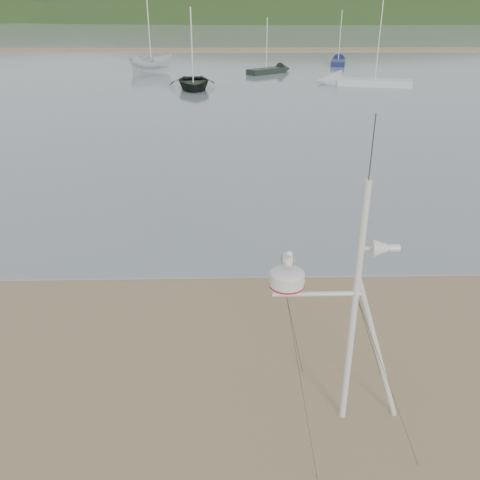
{
  "coord_description": "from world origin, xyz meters",
  "views": [
    {
      "loc": [
        2.21,
        -6.75,
        6.05
      ],
      "look_at": [
        2.39,
        1.0,
        2.43
      ],
      "focal_mm": 38.0,
      "sensor_mm": 36.0,
      "label": 1
    }
  ],
  "objects_px": {
    "sailboat_white_near": "(348,82)",
    "boat_dark": "(192,55)",
    "sailboat_blue_far": "(339,61)",
    "boat_white": "(150,48)",
    "sailboat_dark_mid": "(275,70)",
    "mast_rig": "(346,359)"
  },
  "relations": [
    {
      "from": "sailboat_white_near",
      "to": "sailboat_blue_far",
      "type": "bearing_deg",
      "value": 81.36
    },
    {
      "from": "mast_rig",
      "to": "boat_white",
      "type": "xyz_separation_m",
      "value": [
        -9.15,
        45.84,
        0.99
      ]
    },
    {
      "from": "mast_rig",
      "to": "boat_dark",
      "type": "relative_size",
      "value": 0.96
    },
    {
      "from": "boat_dark",
      "to": "sailboat_white_near",
      "type": "height_order",
      "value": "sailboat_white_near"
    },
    {
      "from": "mast_rig",
      "to": "sailboat_dark_mid",
      "type": "xyz_separation_m",
      "value": [
        2.8,
        44.5,
        -0.87
      ]
    },
    {
      "from": "sailboat_blue_far",
      "to": "boat_dark",
      "type": "bearing_deg",
      "value": -129.32
    },
    {
      "from": "sailboat_dark_mid",
      "to": "mast_rig",
      "type": "bearing_deg",
      "value": -93.6
    },
    {
      "from": "sailboat_white_near",
      "to": "boat_dark",
      "type": "bearing_deg",
      "value": -171.03
    },
    {
      "from": "sailboat_white_near",
      "to": "sailboat_dark_mid",
      "type": "relative_size",
      "value": 1.48
    },
    {
      "from": "mast_rig",
      "to": "sailboat_blue_far",
      "type": "bearing_deg",
      "value": 78.72
    },
    {
      "from": "mast_rig",
      "to": "sailboat_dark_mid",
      "type": "distance_m",
      "value": 44.6
    },
    {
      "from": "mast_rig",
      "to": "boat_dark",
      "type": "xyz_separation_m",
      "value": [
        -4.41,
        34.38,
        1.39
      ]
    },
    {
      "from": "boat_white",
      "to": "sailboat_white_near",
      "type": "relative_size",
      "value": 0.54
    },
    {
      "from": "sailboat_blue_far",
      "to": "sailboat_white_near",
      "type": "bearing_deg",
      "value": -98.64
    },
    {
      "from": "sailboat_white_near",
      "to": "sailboat_blue_far",
      "type": "height_order",
      "value": "sailboat_white_near"
    },
    {
      "from": "sailboat_blue_far",
      "to": "boat_white",
      "type": "bearing_deg",
      "value": -161.1
    },
    {
      "from": "boat_white",
      "to": "sailboat_blue_far",
      "type": "distance_m",
      "value": 20.84
    },
    {
      "from": "mast_rig",
      "to": "boat_dark",
      "type": "bearing_deg",
      "value": 97.3
    },
    {
      "from": "mast_rig",
      "to": "boat_dark",
      "type": "distance_m",
      "value": 34.69
    },
    {
      "from": "sailboat_dark_mid",
      "to": "sailboat_blue_far",
      "type": "height_order",
      "value": "sailboat_blue_far"
    },
    {
      "from": "sailboat_dark_mid",
      "to": "boat_dark",
      "type": "bearing_deg",
      "value": -125.46
    },
    {
      "from": "sailboat_white_near",
      "to": "sailboat_dark_mid",
      "type": "distance_m",
      "value": 9.69
    }
  ]
}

